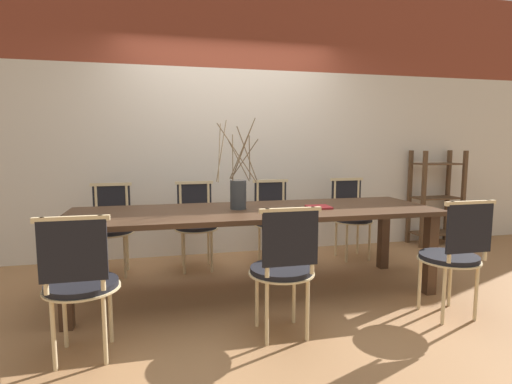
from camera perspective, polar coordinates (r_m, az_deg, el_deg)
name	(u,v)px	position (r m, az deg, el deg)	size (l,w,h in m)	color
ground_plane	(256,292)	(3.64, 0.00, -14.12)	(16.00, 16.00, 0.00)	#9E7047
wall_rear	(229,118)	(4.76, -3.88, 10.44)	(12.00, 0.06, 3.20)	beige
dining_table	(256,218)	(3.46, 0.00, -3.77)	(3.14, 0.96, 0.74)	#422B1C
chair_near_leftend	(80,280)	(2.64, -23.86, -11.39)	(0.45, 0.45, 0.91)	black
chair_near_left	(284,265)	(2.71, 3.97, -10.36)	(0.45, 0.45, 0.91)	black
chair_near_center	(454,253)	(3.34, 26.41, -7.77)	(0.45, 0.45, 0.91)	black
chair_far_leftend	(111,225)	(4.25, -20.00, -4.42)	(0.45, 0.45, 0.91)	black
chair_far_left	(196,221)	(4.23, -8.59, -4.13)	(0.45, 0.45, 0.91)	black
chair_far_center	(274,218)	(4.38, 2.53, -3.68)	(0.45, 0.45, 0.91)	black
chair_far_right	(351,214)	(4.71, 13.43, -3.11)	(0.45, 0.45, 0.91)	black
vase_centerpiece	(238,192)	(3.44, -2.57, 0.00)	(0.39, 0.40, 0.78)	#33383D
book_stack	(319,207)	(3.55, 8.95, -2.14)	(0.20, 0.19, 0.02)	maroon
shelving_rack	(436,198)	(5.67, 24.30, -0.79)	(0.62, 0.33, 1.22)	#513823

